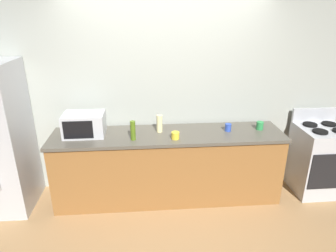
% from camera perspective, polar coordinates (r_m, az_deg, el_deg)
% --- Properties ---
extents(ground_plane, '(8.00, 8.00, 0.00)m').
position_cam_1_polar(ground_plane, '(3.76, 0.52, -16.66)').
color(ground_plane, '#A87F51').
extents(back_wall, '(6.40, 0.10, 2.70)m').
position_cam_1_polar(back_wall, '(3.88, -0.50, 7.05)').
color(back_wall, '#9EA399').
rests_on(back_wall, ground_plane).
extents(counter_run, '(2.84, 0.64, 0.90)m').
position_cam_1_polar(counter_run, '(3.84, -0.00, -7.64)').
color(counter_run, brown).
rests_on(counter_run, ground_plane).
extents(stove_range, '(0.60, 0.61, 1.08)m').
position_cam_1_polar(stove_range, '(4.45, 26.77, -5.68)').
color(stove_range, '#B7BABF').
rests_on(stove_range, ground_plane).
extents(microwave, '(0.48, 0.35, 0.27)m').
position_cam_1_polar(microwave, '(3.69, -15.72, 0.31)').
color(microwave, '#B7BABF').
rests_on(microwave, counter_run).
extents(bottle_olive_oil, '(0.06, 0.06, 0.23)m').
position_cam_1_polar(bottle_olive_oil, '(3.45, -6.73, -0.86)').
color(bottle_olive_oil, '#4C6B19').
rests_on(bottle_olive_oil, counter_run).
extents(bottle_hand_soap, '(0.07, 0.07, 0.22)m').
position_cam_1_polar(bottle_hand_soap, '(3.66, -1.64, 0.49)').
color(bottle_hand_soap, beige).
rests_on(bottle_hand_soap, counter_run).
extents(mug_yellow, '(0.09, 0.09, 0.09)m').
position_cam_1_polar(mug_yellow, '(3.48, 1.42, -1.81)').
color(mug_yellow, yellow).
rests_on(mug_yellow, counter_run).
extents(mug_blue, '(0.08, 0.08, 0.09)m').
position_cam_1_polar(mug_blue, '(3.77, 11.41, -0.27)').
color(mug_blue, '#2D4CB2').
rests_on(mug_blue, counter_run).
extents(mug_green, '(0.09, 0.09, 0.10)m').
position_cam_1_polar(mug_green, '(3.92, 17.14, 0.07)').
color(mug_green, '#2D8C47').
rests_on(mug_green, counter_run).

